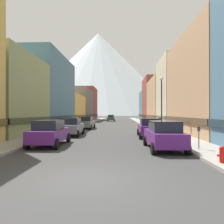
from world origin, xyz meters
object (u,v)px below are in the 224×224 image
(potted_plant_0, at_px, (39,129))
(car_driving_0, at_px, (111,118))
(car_left_2, at_px, (86,123))
(pedestrian_1, at_px, (73,122))
(car_left_1, at_px, (72,127))
(potted_plant_1, at_px, (174,126))
(fire_hydrant_near, at_px, (222,154))
(parking_meter_near, at_px, (199,134))
(car_right_1, at_px, (149,128))
(car_right_0, at_px, (164,135))
(car_left_0, at_px, (50,133))
(pedestrian_2, at_px, (160,123))
(streetlamp_right, at_px, (162,96))
(pedestrian_0, at_px, (74,122))

(potted_plant_0, bearing_deg, car_driving_0, 81.98)
(car_left_2, height_order, pedestrian_1, pedestrian_1)
(car_left_1, height_order, potted_plant_1, car_left_1)
(car_left_1, height_order, fire_hydrant_near, car_left_1)
(parking_meter_near, xyz_separation_m, potted_plant_1, (1.25, 10.75, -0.19))
(car_left_2, relative_size, fire_hydrant_near, 6.29)
(car_right_1, distance_m, potted_plant_0, 10.83)
(car_left_1, xyz_separation_m, car_right_0, (7.60, -7.75, 0.00))
(car_left_1, bearing_deg, car_driving_0, 86.69)
(car_left_0, xyz_separation_m, car_right_0, (7.60, -1.30, 0.00))
(fire_hydrant_near, bearing_deg, car_left_2, 114.03)
(car_right_1, relative_size, pedestrian_1, 2.69)
(car_left_1, distance_m, pedestrian_1, 11.38)
(car_left_2, distance_m, car_right_1, 12.75)
(car_left_0, distance_m, car_right_0, 7.71)
(car_driving_0, bearing_deg, pedestrian_2, -75.99)
(fire_hydrant_near, xyz_separation_m, pedestrian_1, (-11.70, 22.81, 0.39))
(car_right_1, relative_size, fire_hydrant_near, 6.32)
(car_right_1, distance_m, streetlamp_right, 4.01)
(pedestrian_0, distance_m, streetlamp_right, 16.41)
(parking_meter_near, relative_size, potted_plant_0, 1.56)
(car_right_0, bearing_deg, parking_meter_near, -14.60)
(car_left_2, bearing_deg, potted_plant_0, -108.82)
(potted_plant_0, bearing_deg, car_left_2, 71.18)
(car_right_1, xyz_separation_m, potted_plant_0, (-10.80, 0.84, -0.27))
(car_left_2, distance_m, pedestrian_2, 10.37)
(pedestrian_1, bearing_deg, pedestrian_2, -20.19)
(parking_meter_near, distance_m, potted_plant_0, 15.01)
(car_right_1, bearing_deg, car_driving_0, 97.85)
(car_left_1, bearing_deg, car_left_0, -90.00)
(car_left_0, xyz_separation_m, potted_plant_0, (-3.20, 6.10, -0.27))
(parking_meter_near, distance_m, pedestrian_2, 14.78)
(car_left_2, relative_size, parking_meter_near, 3.33)
(car_left_0, height_order, potted_plant_1, car_left_0)
(parking_meter_near, height_order, potted_plant_1, parking_meter_near)
(car_left_0, height_order, car_left_2, same)
(car_left_2, bearing_deg, car_right_1, -53.40)
(car_left_1, xyz_separation_m, pedestrian_2, (10.05, 6.52, 0.04))
(pedestrian_1, bearing_deg, fire_hydrant_near, -62.84)
(car_right_1, xyz_separation_m, car_driving_0, (-5.40, 39.17, 0.00))
(car_right_1, height_order, pedestrian_1, pedestrian_1)
(car_right_0, height_order, pedestrian_0, car_right_0)
(car_right_0, bearing_deg, potted_plant_1, 72.65)
(fire_hydrant_near, xyz_separation_m, potted_plant_0, (-12.45, 11.36, 0.10))
(car_left_2, distance_m, potted_plant_1, 12.63)
(pedestrian_2, bearing_deg, car_left_1, -147.04)
(car_left_0, distance_m, potted_plant_1, 14.02)
(car_right_0, height_order, pedestrian_2, pedestrian_2)
(fire_hydrant_near, bearing_deg, car_driving_0, 98.08)
(car_left_1, xyz_separation_m, streetlamp_right, (9.15, 0.85, 3.09))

